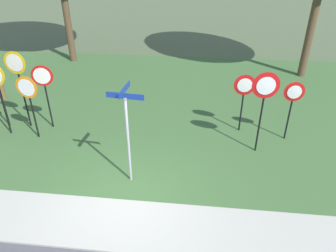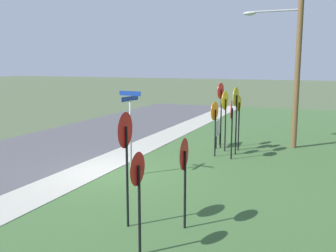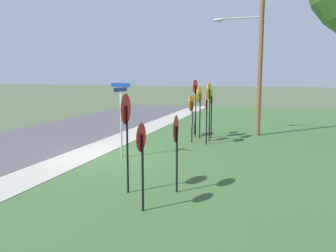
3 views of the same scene
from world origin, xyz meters
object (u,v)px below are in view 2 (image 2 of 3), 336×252
at_px(utility_pole, 294,45).
at_px(stop_sign_far_center, 215,117).
at_px(stop_sign_near_left, 231,117).
at_px(yield_sign_near_right, 184,162).
at_px(stop_sign_far_right, 225,107).
at_px(stop_sign_near_right, 239,111).
at_px(yield_sign_far_left, 137,180).
at_px(stop_sign_far_left, 236,106).
at_px(yield_sign_near_left, 125,141).
at_px(street_name_post, 130,126).
at_px(stop_sign_center_tall, 221,101).
at_px(notice_board, 218,128).

bearing_deg(utility_pole, stop_sign_far_center, -42.01).
relative_size(stop_sign_near_left, yield_sign_near_right, 1.11).
bearing_deg(stop_sign_far_right, yield_sign_near_right, 13.61).
height_order(stop_sign_near_right, yield_sign_far_left, stop_sign_near_right).
distance_m(stop_sign_far_left, yield_sign_near_right, 7.55).
relative_size(stop_sign_far_center, stop_sign_far_right, 0.86).
distance_m(yield_sign_near_left, street_name_post, 4.11).
distance_m(stop_sign_far_left, street_name_post, 4.98).
distance_m(stop_sign_near_left, utility_pole, 4.63).
distance_m(stop_sign_far_center, stop_sign_center_tall, 1.69).
height_order(yield_sign_near_left, utility_pole, utility_pole).
xyz_separation_m(yield_sign_near_left, utility_pole, (-10.24, 2.67, 2.49)).
bearing_deg(stop_sign_far_right, stop_sign_far_center, -1.35).
xyz_separation_m(stop_sign_far_right, yield_sign_near_right, (7.96, 1.09, -0.34)).
bearing_deg(street_name_post, stop_sign_center_tall, 167.89).
bearing_deg(stop_sign_far_center, stop_sign_far_left, 139.24).
bearing_deg(utility_pole, street_name_post, -34.38).
relative_size(stop_sign_far_center, notice_board, 1.77).
height_order(stop_sign_near_right, stop_sign_center_tall, stop_sign_center_tall).
xyz_separation_m(stop_sign_far_left, yield_sign_near_right, (7.51, 0.53, -0.49)).
xyz_separation_m(stop_sign_near_right, yield_sign_far_left, (9.80, 0.19, -0.18)).
xyz_separation_m(stop_sign_near_right, utility_pole, (-1.51, 2.01, 2.79)).
distance_m(stop_sign_near_right, stop_sign_far_right, 0.64).
bearing_deg(notice_board, yield_sign_near_left, -1.51).
relative_size(street_name_post, notice_board, 2.26).
relative_size(stop_sign_far_left, yield_sign_near_left, 1.04).
bearing_deg(utility_pole, stop_sign_near_left, -31.61).
xyz_separation_m(stop_sign_near_left, stop_sign_far_center, (-0.20, -0.72, -0.08)).
distance_m(stop_sign_far_left, notice_board, 1.97).
relative_size(stop_sign_near_left, stop_sign_far_left, 0.84).
distance_m(stop_sign_far_right, utility_pole, 4.07).
height_order(stop_sign_near_left, yield_sign_near_left, yield_sign_near_left).
bearing_deg(stop_sign_center_tall, stop_sign_far_right, 39.25).
bearing_deg(stop_sign_near_left, yield_sign_near_right, -5.95).
bearing_deg(yield_sign_near_left, stop_sign_center_tall, 176.06).
bearing_deg(yield_sign_near_right, utility_pole, 167.56).
bearing_deg(stop_sign_center_tall, yield_sign_near_right, 16.61).
bearing_deg(yield_sign_near_right, yield_sign_near_left, -75.57).
xyz_separation_m(yield_sign_near_left, notice_board, (-9.11, -0.32, -1.17)).
distance_m(stop_sign_center_tall, yield_sign_far_left, 10.05).
xyz_separation_m(stop_sign_far_center, stop_sign_center_tall, (-1.61, -0.19, 0.48)).
bearing_deg(stop_sign_center_tall, yield_sign_far_left, 13.01).
relative_size(yield_sign_near_left, yield_sign_near_right, 1.27).
bearing_deg(stop_sign_near_right, stop_sign_far_left, 10.51).
bearing_deg(notice_board, stop_sign_far_center, 6.94).
bearing_deg(utility_pole, yield_sign_near_right, -8.26).
bearing_deg(yield_sign_near_left, stop_sign_near_right, 170.60).
height_order(stop_sign_near_left, stop_sign_far_center, stop_sign_near_left).
xyz_separation_m(stop_sign_far_left, yield_sign_near_left, (7.93, -0.71, -0.03)).
relative_size(yield_sign_near_left, utility_pole, 0.32).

